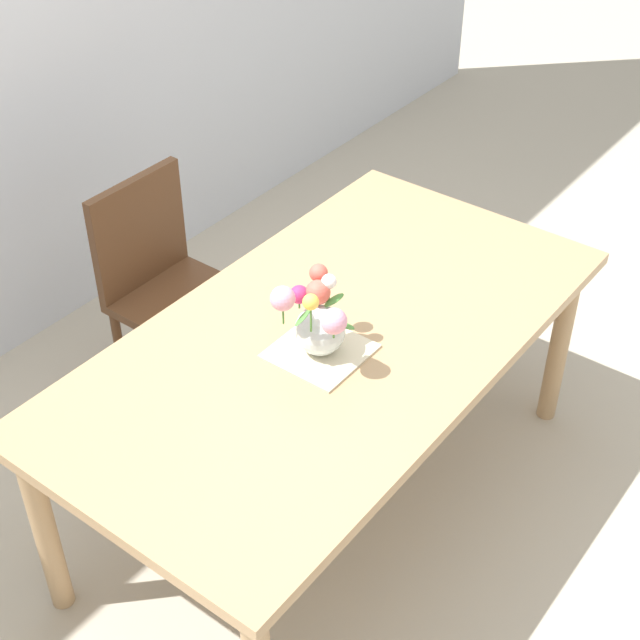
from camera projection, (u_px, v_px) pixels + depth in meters
The scene contains 5 objects.
ground_plane at pixel (330, 497), 3.26m from camera, with size 12.00×12.00×0.00m, color #B7AD99.
dining_table at pixel (331, 353), 2.86m from camera, with size 1.85×0.98×0.73m.
chair_far at pixel (165, 280), 3.40m from camera, with size 0.42×0.42×0.90m.
placemat at pixel (320, 351), 2.74m from camera, with size 0.26×0.26×0.01m, color beige.
flower_vase at pixel (318, 320), 2.66m from camera, with size 0.23×0.23×0.25m.
Camera 1 is at (-1.78, -1.31, 2.48)m, focal length 52.33 mm.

